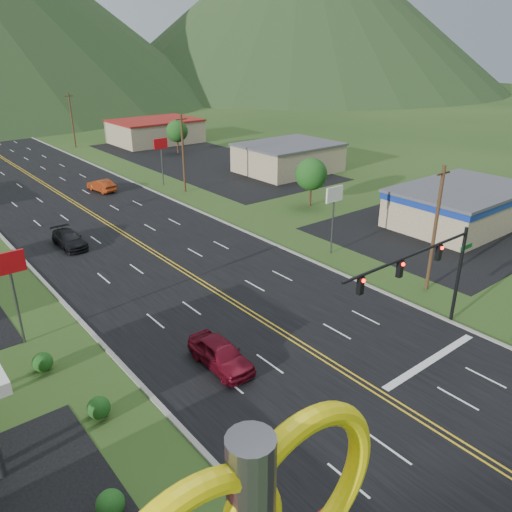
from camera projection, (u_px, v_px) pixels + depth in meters
traffic_signal at (428, 266)px, 31.08m from camera, size 13.10×0.43×7.00m
building_east_near at (462, 204)px, 53.73m from camera, size 15.40×10.40×4.10m
building_east_mid at (288, 157)px, 76.47m from camera, size 14.40×11.40×4.30m
building_east_far at (155, 131)px, 99.25m from camera, size 16.40×12.40×4.50m
pole_sign_west_a at (10, 273)px, 30.87m from camera, size 2.00×0.18×6.40m
pole_sign_east_a at (334, 201)px, 45.00m from camera, size 2.00×0.18×6.40m
pole_sign_east_b at (161, 148)px, 67.98m from camera, size 2.00×0.18×6.40m
tree_east_a at (311, 174)px, 59.26m from camera, size 3.84×3.84×5.82m
tree_east_b at (177, 131)px, 88.85m from camera, size 3.84×3.84×5.82m
utility_pole_a at (435, 228)px, 38.08m from camera, size 1.60×0.28×10.00m
utility_pole_b at (183, 153)px, 64.64m from camera, size 1.60×0.28×10.00m
utility_pole_c at (72, 120)px, 93.36m from camera, size 1.60×0.28×10.00m
utility_pole_d at (13, 102)px, 122.08m from camera, size 1.60×0.28×10.00m
mountain_ne at (300, 3)px, 217.46m from camera, size 180.00×180.00×70.00m
car_red_near at (221, 354)px, 30.03m from camera, size 2.03×5.05×1.72m
car_dark_mid at (69, 240)px, 48.02m from camera, size 2.15×5.23×1.52m
car_red_far at (101, 186)px, 66.36m from camera, size 2.44×5.01×1.58m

